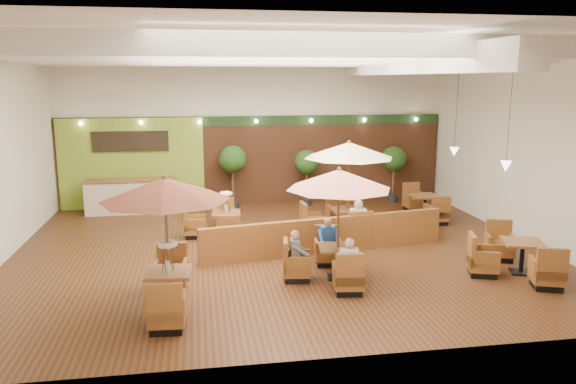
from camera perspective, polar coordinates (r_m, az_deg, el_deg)
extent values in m
plane|color=#381E0F|center=(15.17, -0.82, -5.97)|extent=(14.00, 14.00, 0.00)
cube|color=silver|center=(20.51, -3.32, 6.41)|extent=(14.00, 0.04, 5.50)
cube|color=silver|center=(8.77, 4.91, -0.37)|extent=(14.00, 0.04, 5.50)
cube|color=silver|center=(17.07, 23.15, 4.51)|extent=(0.04, 12.00, 5.50)
cube|color=white|center=(14.51, -0.88, 15.23)|extent=(14.00, 12.00, 0.04)
cube|color=brown|center=(20.59, -3.27, 3.21)|extent=(13.90, 0.10, 3.20)
cube|color=#1E3819|center=(20.42, -3.31, 7.24)|extent=(13.90, 0.12, 0.35)
cube|color=#86A730|center=(20.54, -15.56, 2.79)|extent=(5.00, 0.08, 3.20)
cube|color=black|center=(20.37, -15.71, 4.98)|extent=(2.60, 0.08, 0.70)
cube|color=white|center=(15.39, 12.46, 12.71)|extent=(0.60, 11.00, 0.60)
cube|color=white|center=(10.56, 2.41, 14.75)|extent=(13.60, 0.12, 0.45)
cube|color=white|center=(13.21, -0.03, 14.09)|extent=(13.60, 0.12, 0.45)
cube|color=white|center=(15.78, -1.59, 13.65)|extent=(13.60, 0.12, 0.45)
cube|color=white|center=(18.46, -2.74, 13.32)|extent=(13.60, 0.12, 0.45)
cylinder|color=black|center=(15.51, 21.68, 8.28)|extent=(0.01, 0.01, 3.20)
cone|color=white|center=(15.66, 21.25, 2.44)|extent=(0.28, 0.28, 0.28)
cylinder|color=black|center=(18.15, 16.81, 8.94)|extent=(0.01, 0.01, 3.20)
cone|color=white|center=(18.28, 16.52, 3.93)|extent=(0.28, 0.28, 0.28)
sphere|color=#FFEAC6|center=(20.45, -20.32, 6.56)|extent=(0.14, 0.14, 0.14)
sphere|color=#FFEAC6|center=(20.17, -14.70, 6.83)|extent=(0.14, 0.14, 0.14)
sphere|color=#FFEAC6|center=(20.08, -8.97, 7.05)|extent=(0.14, 0.14, 0.14)
sphere|color=#FFEAC6|center=(20.19, -3.24, 7.19)|extent=(0.14, 0.14, 0.14)
sphere|color=#FFEAC6|center=(20.50, 2.37, 7.26)|extent=(0.14, 0.14, 0.14)
sphere|color=#FFEAC6|center=(20.99, 7.77, 7.27)|extent=(0.14, 0.14, 0.14)
sphere|color=#FFEAC6|center=(21.66, 12.88, 7.21)|extent=(0.14, 0.14, 0.14)
cube|color=beige|center=(19.96, -15.64, -0.52)|extent=(3.00, 0.70, 1.10)
cube|color=brown|center=(19.85, -15.73, 1.17)|extent=(3.00, 0.75, 0.06)
cube|color=brown|center=(14.92, 3.94, -4.41)|extent=(6.76, 1.39, 0.95)
cube|color=brown|center=(11.51, -12.05, -8.00)|extent=(0.95, 0.95, 0.06)
cylinder|color=black|center=(11.64, -11.98, -9.71)|extent=(0.11, 0.11, 0.70)
cube|color=black|center=(11.77, -11.90, -11.38)|extent=(0.50, 0.50, 0.04)
cube|color=brown|center=(10.74, -12.19, -11.99)|extent=(0.70, 0.70, 0.34)
cube|color=brown|center=(10.36, -12.24, -10.98)|extent=(0.66, 0.15, 0.74)
cube|color=brown|center=(10.70, -13.90, -10.94)|extent=(0.12, 0.58, 0.29)
cube|color=brown|center=(10.63, -10.58, -10.95)|extent=(0.12, 0.58, 0.29)
cube|color=black|center=(10.84, -12.14, -13.17)|extent=(0.62, 0.62, 0.15)
cube|color=brown|center=(12.60, -11.76, -8.39)|extent=(0.70, 0.70, 0.34)
cube|color=brown|center=(12.76, -11.85, -6.65)|extent=(0.66, 0.15, 0.74)
cube|color=brown|center=(12.50, -10.40, -7.48)|extent=(0.12, 0.58, 0.29)
cube|color=brown|center=(12.57, -13.20, -7.49)|extent=(0.12, 0.58, 0.29)
cube|color=black|center=(12.68, -11.72, -9.42)|extent=(0.62, 0.62, 0.15)
cylinder|color=brown|center=(11.34, -12.17, -5.33)|extent=(0.06, 0.06, 2.63)
cone|color=#58291A|center=(11.07, -12.41, 0.31)|extent=(2.53, 2.53, 0.45)
sphere|color=brown|center=(11.03, -12.47, 1.48)|extent=(0.10, 0.10, 0.10)
cylinder|color=silver|center=(11.47, -12.08, -7.33)|extent=(0.10, 0.10, 0.22)
cube|color=brown|center=(13.00, 5.08, -5.68)|extent=(0.96, 0.96, 0.06)
cylinder|color=black|center=(13.11, 5.05, -7.14)|extent=(0.10, 0.10, 0.66)
cube|color=black|center=(13.23, 5.02, -8.59)|extent=(0.51, 0.51, 0.04)
cube|color=brown|center=(12.27, 6.15, -8.84)|extent=(0.70, 0.70, 0.32)
cube|color=brown|center=(11.94, 6.68, -7.90)|extent=(0.63, 0.19, 0.70)
cube|color=brown|center=(12.17, 4.80, -7.99)|extent=(0.16, 0.56, 0.28)
cube|color=brown|center=(12.24, 7.53, -7.93)|extent=(0.16, 0.56, 0.28)
cube|color=black|center=(12.35, 6.13, -9.85)|extent=(0.62, 0.62, 0.14)
cube|color=brown|center=(14.01, 4.08, -6.20)|extent=(0.70, 0.70, 0.32)
cube|color=brown|center=(14.16, 3.71, -4.74)|extent=(0.63, 0.19, 0.70)
cube|color=brown|center=(13.98, 5.29, -5.40)|extent=(0.16, 0.56, 0.28)
cube|color=brown|center=(13.93, 2.90, -5.43)|extent=(0.16, 0.56, 0.28)
cube|color=black|center=(14.08, 4.07, -7.09)|extent=(0.62, 0.62, 0.14)
cube|color=brown|center=(12.94, 0.92, -7.68)|extent=(0.70, 0.70, 0.32)
cube|color=brown|center=(12.92, 2.02, -6.31)|extent=(0.19, 0.63, 0.70)
cube|color=brown|center=(13.15, 0.87, -6.44)|extent=(0.56, 0.16, 0.28)
cube|color=brown|center=(12.60, 0.97, -7.25)|extent=(0.56, 0.16, 0.28)
cube|color=black|center=(13.02, 0.91, -8.64)|extent=(0.62, 0.62, 0.14)
cylinder|color=brown|center=(12.86, 5.12, -3.42)|extent=(0.06, 0.06, 2.51)
cone|color=#CA7761|center=(12.63, 5.20, 1.29)|extent=(2.41, 2.41, 0.45)
sphere|color=brown|center=(12.59, 5.22, 2.33)|extent=(0.10, 0.10, 0.10)
cube|color=brown|center=(16.48, 6.07, -1.80)|extent=(0.95, 0.95, 0.07)
cylinder|color=black|center=(16.57, 6.05, -3.08)|extent=(0.11, 0.11, 0.72)
cube|color=black|center=(16.67, 6.02, -4.35)|extent=(0.50, 0.50, 0.04)
cube|color=brown|center=(15.64, 7.03, -4.28)|extent=(0.70, 0.70, 0.35)
cube|color=brown|center=(15.29, 7.33, -3.39)|extent=(0.68, 0.13, 0.76)
cube|color=brown|center=(15.48, 5.94, -3.58)|extent=(0.11, 0.60, 0.30)
cube|color=brown|center=(15.68, 8.15, -3.45)|extent=(0.11, 0.60, 0.30)
cube|color=black|center=(15.70, 7.01, -5.16)|extent=(0.62, 0.62, 0.15)
cube|color=brown|center=(17.56, 5.16, -2.49)|extent=(0.70, 0.70, 0.35)
cube|color=brown|center=(17.75, 4.98, -1.26)|extent=(0.68, 0.13, 0.76)
cube|color=brown|center=(17.60, 6.16, -1.75)|extent=(0.11, 0.60, 0.30)
cube|color=brown|center=(17.42, 4.18, -1.85)|extent=(0.11, 0.60, 0.30)
cube|color=black|center=(17.62, 5.14, -3.28)|extent=(0.62, 0.62, 0.15)
cube|color=brown|center=(16.36, 2.54, -3.50)|extent=(0.70, 0.70, 0.35)
cube|color=brown|center=(16.33, 3.53, -2.36)|extent=(0.13, 0.68, 0.76)
cube|color=brown|center=(16.60, 2.29, -2.50)|extent=(0.60, 0.11, 0.30)
cube|color=brown|center=(16.01, 2.82, -3.03)|extent=(0.60, 0.11, 0.30)
cube|color=black|center=(16.42, 2.54, -4.34)|extent=(0.62, 0.62, 0.15)
cylinder|color=brown|center=(16.36, 6.12, 0.16)|extent=(0.06, 0.06, 2.72)
cone|color=beige|center=(16.17, 6.20, 4.26)|extent=(2.61, 2.61, 0.45)
sphere|color=brown|center=(16.15, 6.22, 5.07)|extent=(0.10, 0.10, 0.10)
cube|color=brown|center=(16.46, -6.30, -2.16)|extent=(0.85, 0.85, 0.06)
cylinder|color=black|center=(16.54, -6.28, -3.29)|extent=(0.10, 0.10, 0.63)
cube|color=black|center=(16.63, -6.25, -4.40)|extent=(0.45, 0.45, 0.04)
cube|color=brown|center=(15.68, -6.09, -4.36)|extent=(0.62, 0.62, 0.31)
cube|color=brown|center=(15.37, -6.01, -3.58)|extent=(0.60, 0.13, 0.67)
cube|color=brown|center=(15.63, -7.13, -3.71)|extent=(0.10, 0.53, 0.27)
cube|color=brown|center=(15.63, -5.09, -3.66)|extent=(0.10, 0.53, 0.27)
cube|color=black|center=(15.74, -6.08, -5.13)|extent=(0.55, 0.55, 0.13)
cube|color=brown|center=(17.44, -6.44, -2.75)|extent=(0.62, 0.62, 0.31)
cube|color=brown|center=(17.61, -6.54, -1.65)|extent=(0.60, 0.13, 0.67)
cube|color=brown|center=(17.39, -5.54, -2.12)|extent=(0.10, 0.53, 0.27)
cube|color=brown|center=(17.39, -7.36, -2.16)|extent=(0.10, 0.53, 0.27)
cube|color=black|center=(17.49, -6.42, -3.45)|extent=(0.55, 0.55, 0.13)
cube|color=brown|center=(16.54, -9.42, -3.62)|extent=(0.62, 0.62, 0.31)
cube|color=brown|center=(16.48, -8.59, -2.62)|extent=(0.13, 0.60, 0.67)
cube|color=brown|center=(16.76, -9.39, -2.74)|extent=(0.53, 0.10, 0.27)
cube|color=brown|center=(16.22, -9.49, -3.22)|extent=(0.53, 0.10, 0.27)
cube|color=black|center=(16.60, -9.40, -4.35)|extent=(0.55, 0.55, 0.13)
cylinder|color=silver|center=(16.43, -6.32, -1.69)|extent=(0.10, 0.10, 0.22)
cube|color=brown|center=(14.37, 22.78, -4.76)|extent=(1.12, 1.12, 0.06)
cylinder|color=black|center=(14.47, 22.67, -6.15)|extent=(0.10, 0.10, 0.69)
cube|color=black|center=(14.58, 22.56, -7.52)|extent=(0.59, 0.59, 0.04)
cube|color=brown|center=(13.71, 24.83, -7.61)|extent=(0.81, 0.81, 0.33)
cube|color=brown|center=(13.46, 25.85, -6.64)|extent=(0.65, 0.30, 0.73)
cube|color=brown|center=(13.56, 23.67, -6.79)|extent=(0.25, 0.57, 0.29)
cube|color=brown|center=(13.73, 26.12, -6.77)|extent=(0.25, 0.57, 0.29)
cube|color=black|center=(13.78, 24.74, -8.56)|extent=(0.72, 0.72, 0.15)
cube|color=brown|center=(15.30, 20.70, -5.35)|extent=(0.81, 0.81, 0.33)
cube|color=brown|center=(15.39, 20.04, -3.99)|extent=(0.65, 0.30, 0.73)
cube|color=brown|center=(15.31, 21.87, -4.61)|extent=(0.25, 0.57, 0.29)
cube|color=brown|center=(15.18, 19.64, -4.59)|extent=(0.25, 0.57, 0.29)
cube|color=black|center=(15.37, 20.64, -6.21)|extent=(0.72, 0.72, 0.15)
cube|color=brown|center=(14.00, 19.17, -6.78)|extent=(0.81, 0.81, 0.33)
cube|color=brown|center=(14.10, 20.02, -5.38)|extent=(0.30, 0.65, 0.73)
cube|color=brown|center=(14.23, 19.00, -5.60)|extent=(0.57, 0.25, 0.29)
cube|color=brown|center=(13.66, 19.45, -6.34)|extent=(0.57, 0.25, 0.29)
cube|color=black|center=(14.08, 19.10, -7.71)|extent=(0.72, 0.72, 0.15)
cube|color=brown|center=(19.15, 13.77, -0.39)|extent=(0.91, 0.91, 0.06)
cylinder|color=black|center=(19.23, 13.72, -1.41)|extent=(0.10, 0.10, 0.66)
cube|color=black|center=(19.31, 13.67, -2.43)|extent=(0.48, 0.48, 0.04)
cube|color=brown|center=(18.39, 14.86, -2.27)|extent=(0.67, 0.67, 0.32)
cube|color=brown|center=(18.09, 15.18, -1.54)|extent=(0.63, 0.15, 0.70)
cube|color=brown|center=(18.21, 14.08, -1.72)|extent=(0.12, 0.56, 0.28)
cube|color=brown|center=(18.49, 15.68, -1.61)|extent=(0.12, 0.56, 0.28)
cube|color=black|center=(18.45, 14.82, -2.97)|extent=(0.59, 0.59, 0.14)
cube|color=brown|center=(20.10, 12.66, -1.02)|extent=(0.67, 0.67, 0.32)
cube|color=brown|center=(20.28, 12.48, -0.03)|extent=(0.63, 0.15, 0.70)
cube|color=brown|center=(20.19, 13.43, -0.41)|extent=(0.12, 0.56, 0.28)
cube|color=brown|center=(19.93, 11.94, -0.50)|extent=(0.12, 0.56, 0.28)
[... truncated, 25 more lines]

